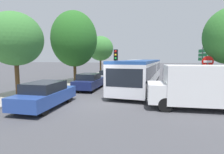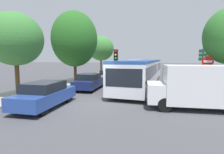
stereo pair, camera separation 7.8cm
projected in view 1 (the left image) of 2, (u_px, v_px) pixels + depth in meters
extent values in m
plane|color=#47474C|center=(91.00, 104.00, 10.27)|extent=(200.00, 200.00, 0.00)
cube|color=#9E998E|center=(97.00, 75.00, 27.21)|extent=(3.20, 42.20, 0.14)
cube|color=silver|center=(137.00, 75.00, 14.66)|extent=(2.88, 9.50, 2.03)
cube|color=black|center=(137.00, 71.00, 14.62)|extent=(2.88, 9.12, 0.89)
cube|color=#234C93|center=(138.00, 62.00, 14.54)|extent=(2.88, 9.50, 0.20)
cube|color=silver|center=(149.00, 69.00, 23.09)|extent=(2.76, 6.53, 2.03)
cube|color=black|center=(149.00, 66.00, 23.05)|extent=(2.77, 6.27, 0.89)
cube|color=#234C93|center=(149.00, 61.00, 22.98)|extent=(2.76, 6.53, 0.20)
cylinder|color=black|center=(145.00, 71.00, 19.58)|extent=(1.90, 1.06, 1.87)
cube|color=black|center=(124.00, 78.00, 10.22)|extent=(2.22, 0.18, 1.09)
cylinder|color=black|center=(145.00, 91.00, 11.57)|extent=(0.33, 1.00, 0.99)
cylinder|color=black|center=(115.00, 90.00, 12.22)|extent=(0.33, 1.00, 0.99)
cylinder|color=black|center=(153.00, 81.00, 17.27)|extent=(0.33, 1.00, 0.99)
cylinder|color=black|center=(132.00, 80.00, 17.91)|extent=(0.33, 1.00, 0.99)
cylinder|color=black|center=(157.00, 75.00, 22.85)|extent=(0.33, 1.00, 0.99)
cylinder|color=black|center=(141.00, 75.00, 23.50)|extent=(0.33, 1.00, 0.99)
cube|color=teal|center=(136.00, 65.00, 41.48)|extent=(2.98, 11.24, 1.94)
cube|color=black|center=(136.00, 63.00, 41.44)|extent=(2.97, 10.68, 0.81)
cube|color=silver|center=(136.00, 60.00, 41.37)|extent=(2.98, 11.24, 0.19)
cylinder|color=black|center=(133.00, 67.00, 45.35)|extent=(0.33, 0.98, 0.97)
cylinder|color=black|center=(141.00, 67.00, 44.88)|extent=(0.33, 0.98, 0.97)
cylinder|color=black|center=(129.00, 68.00, 38.56)|extent=(0.33, 0.98, 0.97)
cylinder|color=black|center=(139.00, 69.00, 38.09)|extent=(0.33, 0.98, 0.97)
cube|color=#284799|center=(46.00, 97.00, 9.52)|extent=(1.99, 4.17, 0.66)
cube|color=black|center=(44.00, 87.00, 9.37)|extent=(1.72, 2.23, 0.50)
cylinder|color=black|center=(48.00, 96.00, 10.96)|extent=(0.25, 0.63, 0.62)
cylinder|color=black|center=(69.00, 97.00, 10.67)|extent=(0.25, 0.63, 0.62)
cylinder|color=black|center=(17.00, 107.00, 8.43)|extent=(0.25, 0.63, 0.62)
cylinder|color=black|center=(44.00, 109.00, 8.14)|extent=(0.25, 0.63, 0.62)
cube|color=navy|center=(90.00, 83.00, 15.05)|extent=(1.95, 4.10, 0.65)
cube|color=black|center=(89.00, 76.00, 14.90)|extent=(1.69, 2.19, 0.49)
cylinder|color=black|center=(87.00, 84.00, 16.47)|extent=(0.25, 0.62, 0.61)
cylinder|color=black|center=(101.00, 84.00, 16.17)|extent=(0.25, 0.62, 0.61)
cylinder|color=black|center=(76.00, 88.00, 13.98)|extent=(0.25, 0.62, 0.61)
cylinder|color=black|center=(93.00, 89.00, 13.69)|extent=(0.25, 0.62, 0.61)
cube|color=#B7BABF|center=(109.00, 77.00, 19.50)|extent=(1.93, 4.04, 0.64)
cube|color=black|center=(108.00, 72.00, 19.35)|extent=(1.67, 2.16, 0.49)
cylinder|color=black|center=(105.00, 78.00, 20.90)|extent=(0.25, 0.61, 0.60)
cylinder|color=black|center=(117.00, 79.00, 20.61)|extent=(0.25, 0.61, 0.60)
cylinder|color=black|center=(99.00, 81.00, 18.45)|extent=(0.25, 0.61, 0.60)
cylinder|color=black|center=(112.00, 81.00, 18.16)|extent=(0.25, 0.61, 0.60)
cube|color=#47474C|center=(116.00, 73.00, 24.68)|extent=(1.90, 3.99, 0.63)
cube|color=black|center=(116.00, 70.00, 24.53)|extent=(1.65, 2.13, 0.48)
cylinder|color=black|center=(113.00, 74.00, 26.06)|extent=(0.24, 0.60, 0.59)
cylinder|color=black|center=(122.00, 75.00, 25.77)|extent=(0.24, 0.60, 0.59)
cylinder|color=black|center=(110.00, 76.00, 23.64)|extent=(0.24, 0.60, 0.59)
cylinder|color=black|center=(120.00, 76.00, 23.35)|extent=(0.24, 0.60, 0.59)
cube|color=tan|center=(126.00, 71.00, 29.92)|extent=(2.10, 4.40, 0.69)
cube|color=black|center=(125.00, 67.00, 29.75)|extent=(1.82, 2.35, 0.53)
cylinder|color=black|center=(122.00, 72.00, 31.44)|extent=(0.27, 0.67, 0.65)
cylinder|color=black|center=(131.00, 72.00, 31.13)|extent=(0.27, 0.67, 0.65)
cylinder|color=black|center=(120.00, 73.00, 28.77)|extent=(0.27, 0.67, 0.65)
cylinder|color=black|center=(129.00, 73.00, 28.46)|extent=(0.27, 0.67, 0.65)
cube|color=white|center=(205.00, 85.00, 9.10)|extent=(4.30, 2.44, 2.00)
cube|color=white|center=(156.00, 92.00, 9.56)|extent=(1.10, 1.99, 1.00)
cylinder|color=black|center=(165.00, 105.00, 8.72)|extent=(0.74, 0.32, 0.72)
cylinder|color=black|center=(161.00, 97.00, 10.37)|extent=(0.74, 0.32, 0.72)
cylinder|color=black|center=(222.00, 100.00, 9.83)|extent=(0.74, 0.32, 0.72)
cylinder|color=#56595E|center=(116.00, 70.00, 14.47)|extent=(0.12, 0.12, 3.40)
cube|color=black|center=(116.00, 55.00, 14.34)|extent=(0.33, 0.26, 0.90)
sphere|color=red|center=(115.00, 51.00, 14.16)|extent=(0.18, 0.18, 0.18)
sphere|color=#EAAD14|center=(115.00, 55.00, 14.19)|extent=(0.18, 0.18, 0.18)
sphere|color=green|center=(115.00, 58.00, 14.22)|extent=(0.18, 0.18, 0.18)
cylinder|color=#56595E|center=(207.00, 81.00, 11.34)|extent=(0.08, 0.08, 2.40)
cylinder|color=red|center=(208.00, 62.00, 11.20)|extent=(0.70, 0.03, 0.70)
cube|color=white|center=(208.00, 62.00, 11.18)|extent=(0.50, 0.04, 0.14)
cylinder|color=#56595E|center=(202.00, 69.00, 14.87)|extent=(0.10, 0.10, 3.60)
cube|color=#197A38|center=(203.00, 51.00, 14.71)|extent=(0.42, 1.37, 0.28)
cube|color=#197A38|center=(203.00, 55.00, 14.75)|extent=(0.42, 1.37, 0.28)
cube|color=#197A38|center=(202.00, 59.00, 14.78)|extent=(0.42, 1.37, 0.28)
cylinder|color=#51381E|center=(17.00, 79.00, 11.66)|extent=(0.28, 0.28, 2.63)
ellipsoid|color=#3D7F38|center=(15.00, 39.00, 11.39)|extent=(3.57, 3.57, 3.47)
cylinder|color=#51381E|center=(75.00, 72.00, 18.59)|extent=(0.31, 0.31, 2.53)
ellipsoid|color=#286623|center=(74.00, 39.00, 18.23)|extent=(4.77, 4.77, 5.76)
cylinder|color=#51381E|center=(101.00, 67.00, 27.62)|extent=(0.27, 0.27, 2.81)
ellipsoid|color=#3D7F38|center=(100.00, 48.00, 27.32)|extent=(3.99, 3.99, 3.82)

